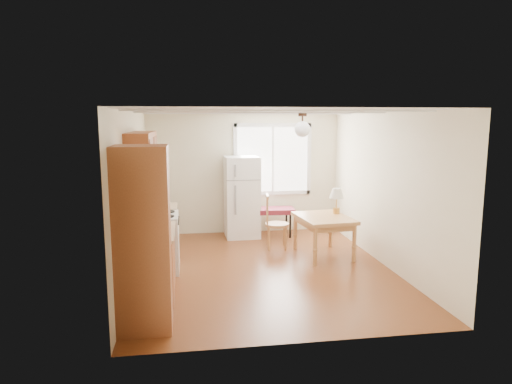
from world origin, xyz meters
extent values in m
cube|color=#542611|center=(0.00, 0.00, 0.00)|extent=(4.60, 5.60, 0.12)
cube|color=white|center=(0.00, 0.00, 2.50)|extent=(4.60, 5.60, 0.12)
cube|color=beige|center=(0.00, 2.50, 1.25)|extent=(4.60, 0.10, 2.50)
cube|color=beige|center=(0.00, -2.50, 1.25)|extent=(4.60, 0.10, 2.50)
cube|color=beige|center=(-2.00, 0.00, 1.25)|extent=(0.10, 5.60, 2.50)
cube|color=beige|center=(2.00, 0.00, 1.25)|extent=(0.10, 5.60, 2.50)
cube|color=brown|center=(-1.70, -1.85, 1.05)|extent=(0.60, 0.60, 2.10)
cube|color=brown|center=(-1.70, -0.85, 0.43)|extent=(0.60, 1.10, 0.86)
cube|color=tan|center=(-1.69, -0.85, 0.88)|extent=(0.62, 1.14, 0.04)
cube|color=white|center=(-1.68, 0.20, 0.45)|extent=(0.65, 0.76, 0.90)
cube|color=brown|center=(-1.70, 0.95, 0.43)|extent=(0.60, 0.60, 0.86)
cube|color=brown|center=(-1.83, -0.15, 1.85)|extent=(0.33, 1.60, 0.70)
cube|color=white|center=(0.60, 2.48, 1.55)|extent=(1.50, 0.02, 1.35)
cylinder|color=black|center=(0.70, 0.40, 2.46)|extent=(0.14, 0.14, 0.06)
cylinder|color=black|center=(0.70, 0.40, 2.36)|extent=(0.03, 0.03, 0.16)
sphere|color=white|center=(0.70, 0.40, 2.22)|extent=(0.26, 0.26, 0.26)
cube|color=white|center=(-0.10, 2.12, 0.82)|extent=(0.69, 0.69, 1.64)
cube|color=gray|center=(-0.10, 1.78, 1.21)|extent=(0.68, 0.02, 0.02)
cube|color=gray|center=(-0.27, 1.77, 0.99)|extent=(0.03, 0.03, 0.99)
cube|color=maroon|center=(0.31, 2.02, 0.54)|extent=(1.31, 0.56, 0.10)
cylinder|color=black|center=(-0.22, 1.84, 0.25)|extent=(0.04, 0.04, 0.49)
cylinder|color=black|center=(0.85, 1.84, 0.25)|extent=(0.04, 0.04, 0.49)
cylinder|color=black|center=(-0.22, 2.20, 0.25)|extent=(0.04, 0.04, 0.49)
cylinder|color=black|center=(0.85, 2.20, 0.25)|extent=(0.04, 0.04, 0.49)
cube|color=#B27B44|center=(1.16, 0.58, 0.67)|extent=(0.95, 1.20, 0.06)
cube|color=#B27B44|center=(1.16, 0.58, 0.59)|extent=(0.84, 1.09, 0.10)
cylinder|color=#B27B44|center=(0.86, 0.06, 0.32)|extent=(0.07, 0.07, 0.64)
cylinder|color=#B27B44|center=(1.56, 0.13, 0.32)|extent=(0.07, 0.07, 0.64)
cylinder|color=#B27B44|center=(0.76, 1.03, 0.32)|extent=(0.07, 0.07, 0.64)
cylinder|color=#B27B44|center=(1.46, 1.10, 0.32)|extent=(0.07, 0.07, 0.64)
cylinder|color=#B27B44|center=(0.43, 1.13, 0.45)|extent=(0.44, 0.44, 0.05)
cylinder|color=#B27B44|center=(0.27, 1.00, 0.23)|extent=(0.04, 0.04, 0.45)
cylinder|color=#B27B44|center=(0.57, 0.96, 0.23)|extent=(0.04, 0.04, 0.45)
cylinder|color=#B27B44|center=(0.30, 1.30, 0.23)|extent=(0.04, 0.04, 0.45)
cylinder|color=#B27B44|center=(0.60, 1.26, 0.23)|extent=(0.04, 0.04, 0.45)
cylinder|color=#B48439|center=(1.45, 0.78, 0.75)|extent=(0.12, 0.12, 0.11)
cylinder|color=#B48439|center=(1.45, 0.78, 0.90)|extent=(0.02, 0.02, 0.18)
cone|color=white|center=(1.45, 0.78, 1.07)|extent=(0.27, 0.27, 0.18)
cube|color=black|center=(-1.72, -1.30, 0.94)|extent=(0.16, 0.20, 0.07)
cube|color=black|center=(-1.72, -1.38, 1.09)|extent=(0.16, 0.06, 0.25)
cylinder|color=black|center=(-1.72, -1.26, 1.02)|extent=(0.12, 0.12, 0.11)
cylinder|color=red|center=(-1.76, -1.01, 0.97)|extent=(0.11, 0.11, 0.15)
sphere|color=red|center=(-1.76, -1.01, 1.08)|extent=(0.05, 0.05, 0.05)
camera|label=1|loc=(-1.20, -6.96, 2.38)|focal=32.00mm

